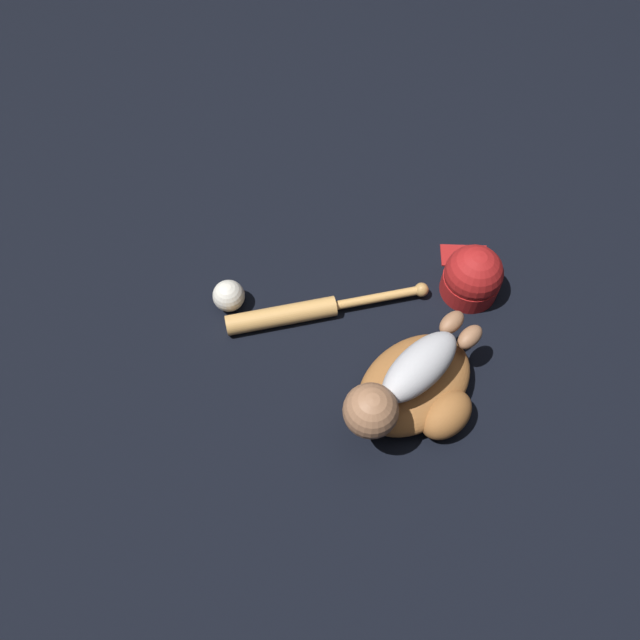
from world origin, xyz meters
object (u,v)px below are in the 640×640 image
object	(u,v)px
baby_figure	(402,383)
baseball	(229,296)
baseball_glove	(419,389)
baseball_cap	(472,276)
baseball_bat	(303,312)

from	to	relation	value
baby_figure	baseball	bearing A→B (deg)	-62.57
baseball_glove	baseball_cap	xyz separation A→B (m)	(-0.27, -0.19, 0.01)
baby_figure	baseball_cap	bearing A→B (deg)	-149.47
baseball_bat	baseball	xyz separation A→B (m)	(0.14, -0.12, 0.01)
baseball_glove	baseball	bearing A→B (deg)	-56.82
baseball_glove	baby_figure	world-z (taller)	baby_figure
baby_figure	baseball_glove	bearing A→B (deg)	-179.35
baby_figure	baseball_bat	bearing A→B (deg)	-75.99
baseball_bat	baseball_cap	distance (m)	0.42
baseball_glove	baseball_cap	bearing A→B (deg)	-144.57
baseball	baseball_cap	xyz separation A→B (m)	(-0.55, 0.23, 0.02)
baby_figure	baseball	distance (m)	0.49
baseball_bat	baseball_glove	bearing A→B (deg)	113.45
baby_figure	baseball_cap	xyz separation A→B (m)	(-0.33, -0.19, -0.08)
baby_figure	baseball_bat	world-z (taller)	baby_figure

